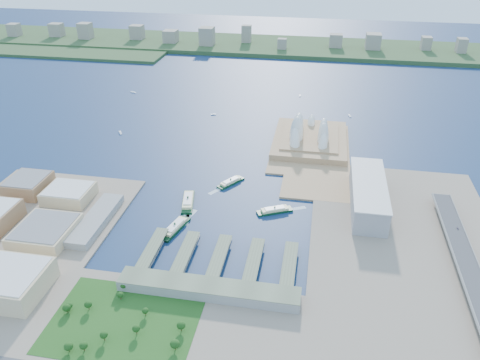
% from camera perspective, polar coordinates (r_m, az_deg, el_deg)
% --- Properties ---
extents(ground, '(3000.00, 3000.00, 0.00)m').
position_cam_1_polar(ground, '(633.78, -2.31, -5.44)').
color(ground, '#0D203E').
rests_on(ground, ground).
extents(west_land, '(220.00, 390.00, 3.00)m').
position_cam_1_polar(west_land, '(652.72, -26.64, -7.74)').
color(west_land, gray).
rests_on(west_land, ground).
extents(south_land, '(720.00, 180.00, 3.00)m').
position_cam_1_polar(south_land, '(481.56, -7.91, -19.47)').
color(south_land, gray).
rests_on(south_land, ground).
extents(east_land, '(240.00, 500.00, 3.00)m').
position_cam_1_polar(east_land, '(595.02, 20.17, -10.05)').
color(east_land, gray).
rests_on(east_land, ground).
extents(peninsula, '(135.00, 220.00, 3.00)m').
position_cam_1_polar(peninsula, '(847.42, 8.59, 3.91)').
color(peninsula, '#A5825A').
rests_on(peninsula, ground).
extents(far_shore, '(2200.00, 260.00, 12.00)m').
position_cam_1_polar(far_shore, '(1533.23, 5.74, 15.88)').
color(far_shore, '#2D4926').
rests_on(far_shore, ground).
extents(opera_house, '(134.00, 180.00, 58.00)m').
position_cam_1_polar(opera_house, '(853.32, 8.64, 6.34)').
color(opera_house, white).
rests_on(opera_house, peninsula).
extents(toaster_building, '(45.00, 155.00, 35.00)m').
position_cam_1_polar(toaster_building, '(683.55, 15.33, -1.72)').
color(toaster_building, gray).
rests_on(toaster_building, east_land).
extents(expressway, '(26.00, 340.00, 11.85)m').
position_cam_1_polar(expressway, '(598.42, 26.14, -10.34)').
color(expressway, gray).
rests_on(expressway, east_land).
extents(west_buildings, '(200.00, 280.00, 27.00)m').
position_cam_1_polar(west_buildings, '(666.91, -25.29, -4.98)').
color(west_buildings, '#926B49').
rests_on(west_buildings, west_land).
extents(ferry_wharves, '(184.00, 90.00, 9.30)m').
position_cam_1_polar(ferry_wharves, '(569.99, -2.53, -9.45)').
color(ferry_wharves, '#58634B').
rests_on(ferry_wharves, ground).
extents(terminal_building, '(200.00, 28.00, 12.00)m').
position_cam_1_polar(terminal_building, '(522.87, -3.88, -13.15)').
color(terminal_building, gray).
rests_on(terminal_building, south_land).
extents(park, '(150.00, 110.00, 16.00)m').
position_cam_1_polar(park, '(504.97, -14.05, -15.78)').
color(park, '#194714').
rests_on(park, south_land).
extents(far_skyline, '(1900.00, 140.00, 55.00)m').
position_cam_1_polar(far_skyline, '(1506.30, 5.74, 16.95)').
color(far_skyline, gray).
rests_on(far_skyline, far_shore).
extents(ferry_a, '(27.17, 62.51, 11.47)m').
position_cam_1_polar(ferry_a, '(679.21, -6.37, -2.42)').
color(ferry_a, '#0D351A').
rests_on(ferry_a, ground).
extents(ferry_b, '(38.08, 47.29, 9.25)m').
position_cam_1_polar(ferry_b, '(724.89, -1.14, -0.12)').
color(ferry_b, '#0D351A').
rests_on(ferry_b, ground).
extents(ferry_c, '(28.99, 59.62, 10.93)m').
position_cam_1_polar(ferry_c, '(626.19, -7.95, -5.62)').
color(ferry_c, '#0D351A').
rests_on(ferry_c, ground).
extents(ferry_d, '(51.31, 33.75, 9.60)m').
position_cam_1_polar(ferry_d, '(657.73, 4.25, -3.57)').
color(ferry_d, '#0D351A').
rests_on(ferry_d, ground).
extents(boat_a, '(11.14, 14.96, 2.93)m').
position_cam_1_polar(boat_a, '(928.41, -14.38, 5.63)').
color(boat_a, white).
rests_on(boat_a, ground).
extents(boat_b, '(10.90, 6.36, 2.78)m').
position_cam_1_polar(boat_b, '(988.66, -3.25, 8.00)').
color(boat_b, white).
rests_on(boat_b, ground).
extents(boat_c, '(6.71, 13.21, 2.85)m').
position_cam_1_polar(boat_c, '(1005.77, 13.21, 7.64)').
color(boat_c, white).
rests_on(boat_c, ground).
extents(boat_d, '(16.44, 9.94, 2.77)m').
position_cam_1_polar(boat_d, '(1148.64, -12.89, 10.41)').
color(boat_d, white).
rests_on(boat_d, ground).
extents(boat_e, '(3.70, 10.90, 2.66)m').
position_cam_1_polar(boat_e, '(1105.73, 7.31, 10.17)').
color(boat_e, white).
rests_on(boat_e, ground).
extents(car_c, '(1.77, 4.36, 1.26)m').
position_cam_1_polar(car_c, '(660.28, 25.01, -5.38)').
color(car_c, slate).
rests_on(car_c, expressway).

